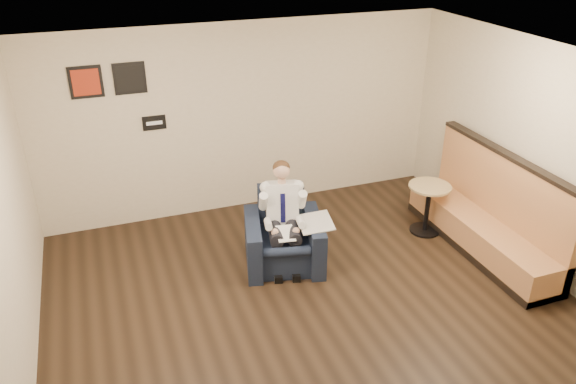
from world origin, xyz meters
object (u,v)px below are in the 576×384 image
object	(u,v)px
armchair	(284,232)
cafe_table	(427,209)
smartphone	(293,213)
side_table	(289,234)
seated_man	(285,225)
green_folder	(286,219)
banquette	(485,205)
coffee_mug	(303,212)

from	to	relation	value
armchair	cafe_table	world-z (taller)	armchair
armchair	cafe_table	xyz separation A→B (m)	(2.17, 0.07, -0.10)
smartphone	side_table	bearing A→B (deg)	-97.35
seated_man	green_folder	bearing A→B (deg)	81.15
seated_man	cafe_table	bearing A→B (deg)	18.40
side_table	smartphone	size ratio (longest dim) A/B	3.93
banquette	seated_man	bearing A→B (deg)	170.17
side_table	coffee_mug	xyz separation A→B (m)	(0.21, 0.04, 0.27)
seated_man	cafe_table	world-z (taller)	seated_man
seated_man	cafe_table	xyz separation A→B (m)	(2.20, 0.19, -0.28)
green_folder	smartphone	distance (m)	0.20
green_folder	banquette	world-z (taller)	banquette
banquette	cafe_table	bearing A→B (deg)	124.18
armchair	smartphone	size ratio (longest dim) A/B	6.86
side_table	banquette	world-z (taller)	banquette
armchair	seated_man	size ratio (longest dim) A/B	0.75
green_folder	coffee_mug	xyz separation A→B (m)	(0.25, 0.04, 0.04)
green_folder	coffee_mug	size ratio (longest dim) A/B	4.74
banquette	green_folder	bearing A→B (deg)	160.47
coffee_mug	smartphone	world-z (taller)	coffee_mug
smartphone	armchair	bearing A→B (deg)	-90.11
seated_man	smartphone	xyz separation A→B (m)	(0.32, 0.55, -0.18)
side_table	smartphone	world-z (taller)	smartphone
coffee_mug	smartphone	xyz separation A→B (m)	(-0.10, 0.09, -0.04)
side_table	smartphone	bearing A→B (deg)	48.85
armchair	seated_man	bearing A→B (deg)	-90.00
green_folder	cafe_table	distance (m)	2.05
armchair	coffee_mug	xyz separation A→B (m)	(0.39, 0.34, 0.03)
green_folder	smartphone	world-z (taller)	green_folder
armchair	banquette	world-z (taller)	banquette
cafe_table	seated_man	bearing A→B (deg)	-175.18
green_folder	armchair	bearing A→B (deg)	-115.68
seated_man	banquette	size ratio (longest dim) A/B	0.49
armchair	banquette	distance (m)	2.68
smartphone	cafe_table	distance (m)	1.92
banquette	coffee_mug	bearing A→B (deg)	157.50
cafe_table	smartphone	bearing A→B (deg)	169.03
green_folder	coffee_mug	world-z (taller)	coffee_mug
side_table	coffee_mug	size ratio (longest dim) A/B	5.79
seated_man	smartphone	bearing A→B (deg)	73.50
smartphone	cafe_table	bearing A→B (deg)	22.83
side_table	cafe_table	xyz separation A→B (m)	(1.99, -0.24, 0.14)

